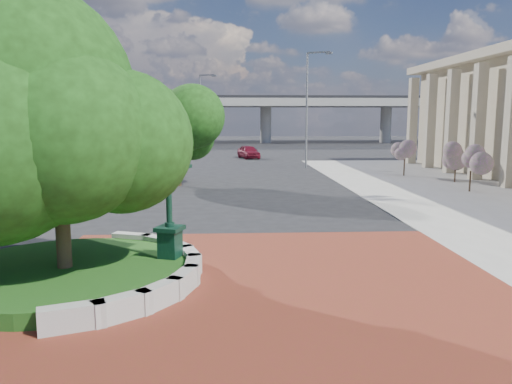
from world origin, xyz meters
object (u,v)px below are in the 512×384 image
Objects in this scene: street_lamp_near at (309,101)px; street_lamp_far at (202,110)px; parked_car at (249,152)px; post_clock at (168,183)px.

street_lamp_near is 1.11× the size of street_lamp_far.
street_lamp_near is at bearing -81.06° from parked_car.
post_clock is at bearing -110.16° from parked_car.
street_lamp_near reaches higher than parked_car.
street_lamp_near is at bearing 73.70° from post_clock.
street_lamp_near is at bearing -48.79° from street_lamp_far.
parked_car is 0.47× the size of street_lamp_far.
post_clock is 28.84m from street_lamp_near.
post_clock is at bearing -88.21° from street_lamp_far.
post_clock is 38.18m from street_lamp_far.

